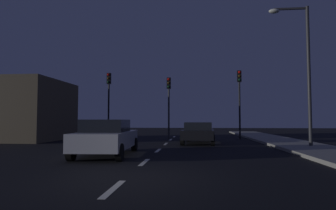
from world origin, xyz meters
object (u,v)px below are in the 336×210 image
(traffic_signal_center, at_px, (169,96))
(car_adjacent_lane, at_px, (107,137))
(street_lamp_right, at_px, (302,62))
(traffic_signal_right, at_px, (239,91))
(traffic_signal_left, at_px, (109,93))
(car_stopped_ahead, at_px, (199,132))

(traffic_signal_center, bearing_deg, car_adjacent_lane, -98.57)
(street_lamp_right, bearing_deg, car_adjacent_lane, -157.77)
(traffic_signal_center, xyz_separation_m, street_lamp_right, (7.73, -7.00, 1.10))
(traffic_signal_right, bearing_deg, traffic_signal_left, -180.00)
(traffic_signal_left, height_order, car_stopped_ahead, traffic_signal_left)
(car_adjacent_lane, height_order, street_lamp_right, street_lamp_right)
(car_stopped_ahead, distance_m, car_adjacent_lane, 7.70)
(traffic_signal_left, xyz_separation_m, car_adjacent_lane, (3.31, -10.83, -2.95))
(car_adjacent_lane, bearing_deg, traffic_signal_left, 107.01)
(traffic_signal_left, relative_size, car_adjacent_lane, 1.20)
(car_adjacent_lane, bearing_deg, street_lamp_right, 22.23)
(traffic_signal_center, xyz_separation_m, car_stopped_ahead, (2.30, -4.20, -2.73))
(traffic_signal_center, height_order, car_stopped_ahead, traffic_signal_center)
(car_adjacent_lane, bearing_deg, traffic_signal_center, 81.43)
(traffic_signal_left, distance_m, car_stopped_ahead, 8.89)
(traffic_signal_center, xyz_separation_m, car_adjacent_lane, (-1.63, -10.82, -2.67))
(traffic_signal_left, relative_size, street_lamp_right, 0.71)
(traffic_signal_left, distance_m, traffic_signal_center, 4.95)
(traffic_signal_left, distance_m, traffic_signal_right, 10.52)
(street_lamp_right, bearing_deg, car_stopped_ahead, 152.70)
(street_lamp_right, bearing_deg, traffic_signal_right, 107.10)
(traffic_signal_left, xyz_separation_m, traffic_signal_center, (4.94, -0.00, -0.28))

